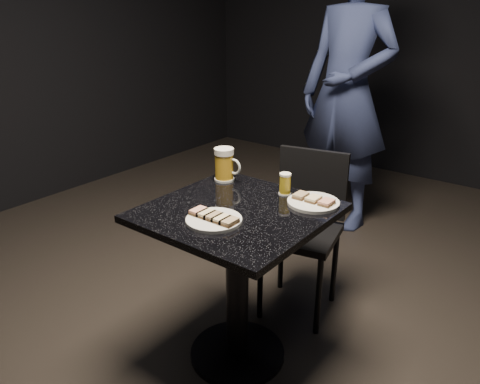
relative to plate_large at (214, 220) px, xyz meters
The scene contains 10 objects.
floor 0.77m from the plate_large, 91.03° to the left, with size 6.00×6.00×0.00m, color black.
plate_large is the anchor object (origin of this frame).
plate_small 0.45m from the plate_large, 60.59° to the left, with size 0.22×0.22×0.01m, color white.
patron 1.84m from the plate_large, 100.15° to the left, with size 0.70×0.46×1.93m, color navy.
table 0.29m from the plate_large, 91.03° to the left, with size 0.70×0.70×0.75m.
beer_mug 0.47m from the plate_large, 124.06° to the left, with size 0.14×0.10×0.16m.
beer_tumbler 0.42m from the plate_large, 81.05° to the left, with size 0.06×0.06×0.10m.
chair 0.74m from the plate_large, 88.79° to the left, with size 0.43×0.43×0.85m.
canapes_on_plate_large 0.02m from the plate_large, 95.36° to the right, with size 0.20×0.07×0.02m.
canapes_on_plate_small 0.45m from the plate_large, 60.59° to the left, with size 0.17×0.07×0.02m.
Camera 1 is at (1.08, -1.39, 1.53)m, focal length 35.00 mm.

